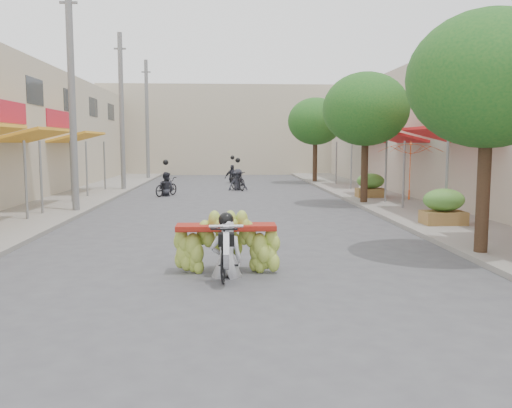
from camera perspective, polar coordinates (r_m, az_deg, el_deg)
The scene contains 18 objects.
ground at distance 7.68m, azimuth -2.21°, elevation -12.32°, with size 120.00×120.00×0.00m, color #4C4C50.
sidewalk_left at distance 23.43m, azimuth -20.27°, elevation 0.13°, with size 4.00×60.00×0.12m, color gray.
sidewalk_right at distance 23.51m, azimuth 14.44°, elevation 0.34°, with size 4.00×60.00×0.12m, color gray.
far_building at distance 45.28m, azimuth -3.09°, elevation 7.72°, with size 20.00×6.00×7.00m, color #C2B499.
utility_pole_mid at distance 20.04m, azimuth -18.80°, elevation 10.55°, with size 0.60×0.24×8.00m.
utility_pole_far at distance 28.80m, azimuth -13.96°, elevation 9.34°, with size 0.60×0.24×8.00m.
utility_pole_back at distance 37.68m, azimuth -11.40°, elevation 8.67°, with size 0.60×0.24×8.00m.
street_tree_near at distance 12.62m, azimuth 23.27°, elevation 11.90°, with size 3.40×3.40×5.25m.
street_tree_mid at distance 22.02m, azimuth 11.48°, elevation 9.72°, with size 3.40×3.40×5.25m.
street_tree_far at distance 33.75m, azimuth 6.28°, elevation 8.62°, with size 3.40×3.40×5.25m.
produce_crate_mid at distance 16.62m, azimuth 19.16°, elevation 0.01°, with size 1.20×0.88×1.16m.
produce_crate_far at distance 24.18m, azimuth 11.96°, elevation 2.12°, with size 1.20×0.88×1.16m.
banana_motorbike at distance 10.13m, azimuth -3.16°, elevation -3.74°, with size 2.20×1.88×2.03m.
market_umbrella at distance 18.06m, azimuth 16.01°, elevation 6.45°, with size 2.52×2.52×1.91m.
pedestrian at distance 24.73m, azimuth 11.38°, elevation 3.10°, with size 1.10×1.04×1.94m.
bg_motorbike_a at distance 25.70m, azimuth -9.46°, elevation 2.51°, with size 1.25×1.64×1.95m.
bg_motorbike_b at distance 28.41m, azimuth -1.93°, elevation 3.13°, with size 1.19×1.82×1.95m.
bg_motorbike_c at distance 33.87m, azimuth -2.49°, elevation 3.66°, with size 1.03×1.47×1.95m.
Camera 1 is at (-0.12, -7.27, 2.47)m, focal length 38.00 mm.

